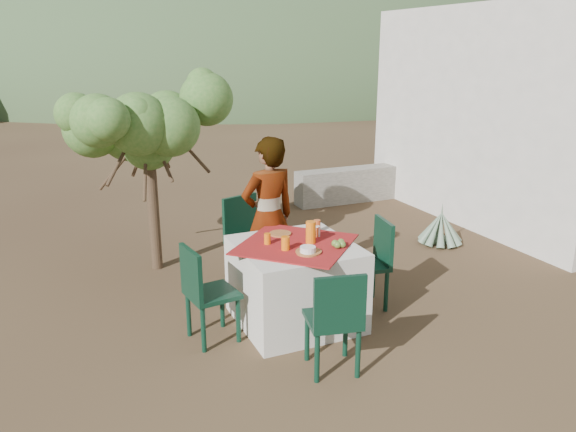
{
  "coord_description": "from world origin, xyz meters",
  "views": [
    {
      "loc": [
        -1.29,
        -4.4,
        2.44
      ],
      "look_at": [
        0.77,
        0.3,
        0.9
      ],
      "focal_mm": 35.0,
      "sensor_mm": 36.0,
      "label": 1
    }
  ],
  "objects_px": {
    "chair_right": "(372,259)",
    "agave": "(441,228)",
    "juice_pitcher": "(311,232)",
    "chair_left": "(204,290)",
    "person": "(269,217)",
    "shrub_tree": "(153,135)",
    "guesthouse": "(545,113)",
    "table": "(295,283)",
    "chair_far": "(247,235)",
    "chair_near": "(335,318)"
  },
  "relations": [
    {
      "from": "person",
      "to": "chair_near",
      "type": "bearing_deg",
      "value": 77.42
    },
    {
      "from": "agave",
      "to": "table",
      "type": "bearing_deg",
      "value": -155.18
    },
    {
      "from": "chair_far",
      "to": "shrub_tree",
      "type": "relative_size",
      "value": 0.48
    },
    {
      "from": "person",
      "to": "shrub_tree",
      "type": "distance_m",
      "value": 1.65
    },
    {
      "from": "shrub_tree",
      "to": "agave",
      "type": "xyz_separation_m",
      "value": [
        3.46,
        -0.69,
        -1.32
      ]
    },
    {
      "from": "juice_pitcher",
      "to": "agave",
      "type": "bearing_deg",
      "value": 26.66
    },
    {
      "from": "table",
      "to": "shrub_tree",
      "type": "height_order",
      "value": "shrub_tree"
    },
    {
      "from": "chair_right",
      "to": "juice_pitcher",
      "type": "distance_m",
      "value": 0.79
    },
    {
      "from": "shrub_tree",
      "to": "table",
      "type": "bearing_deg",
      "value": -65.55
    },
    {
      "from": "chair_far",
      "to": "table",
      "type": "bearing_deg",
      "value": -103.49
    },
    {
      "from": "chair_left",
      "to": "guesthouse",
      "type": "height_order",
      "value": "guesthouse"
    },
    {
      "from": "chair_right",
      "to": "shrub_tree",
      "type": "bearing_deg",
      "value": -128.7
    },
    {
      "from": "chair_far",
      "to": "agave",
      "type": "relative_size",
      "value": 1.53
    },
    {
      "from": "table",
      "to": "chair_left",
      "type": "xyz_separation_m",
      "value": [
        -0.86,
        -0.03,
        0.1
      ]
    },
    {
      "from": "chair_right",
      "to": "shrub_tree",
      "type": "relative_size",
      "value": 0.45
    },
    {
      "from": "chair_left",
      "to": "chair_right",
      "type": "bearing_deg",
      "value": -96.75
    },
    {
      "from": "chair_near",
      "to": "juice_pitcher",
      "type": "height_order",
      "value": "juice_pitcher"
    },
    {
      "from": "chair_left",
      "to": "table",
      "type": "bearing_deg",
      "value": -96.01
    },
    {
      "from": "agave",
      "to": "juice_pitcher",
      "type": "distance_m",
      "value": 2.84
    },
    {
      "from": "chair_right",
      "to": "agave",
      "type": "xyz_separation_m",
      "value": [
        1.78,
        1.19,
        -0.28
      ]
    },
    {
      "from": "agave",
      "to": "chair_right",
      "type": "bearing_deg",
      "value": -146.12
    },
    {
      "from": "chair_near",
      "to": "guesthouse",
      "type": "xyz_separation_m",
      "value": [
        5.02,
        2.82,
        1.02
      ]
    },
    {
      "from": "shrub_tree",
      "to": "juice_pitcher",
      "type": "bearing_deg",
      "value": -62.73
    },
    {
      "from": "chair_far",
      "to": "guesthouse",
      "type": "xyz_separation_m",
      "value": [
        5.02,
        0.83,
        0.98
      ]
    },
    {
      "from": "table",
      "to": "guesthouse",
      "type": "relative_size",
      "value": 0.31
    },
    {
      "from": "agave",
      "to": "guesthouse",
      "type": "xyz_separation_m",
      "value": [
        2.34,
        0.7,
        1.29
      ]
    },
    {
      "from": "agave",
      "to": "guesthouse",
      "type": "bearing_deg",
      "value": 16.61
    },
    {
      "from": "table",
      "to": "chair_right",
      "type": "relative_size",
      "value": 1.49
    },
    {
      "from": "table",
      "to": "juice_pitcher",
      "type": "bearing_deg",
      "value": -14.97
    },
    {
      "from": "person",
      "to": "juice_pitcher",
      "type": "xyz_separation_m",
      "value": [
        0.12,
        -0.72,
        0.05
      ]
    },
    {
      "from": "chair_right",
      "to": "shrub_tree",
      "type": "xyz_separation_m",
      "value": [
        -1.68,
        1.88,
        1.04
      ]
    },
    {
      "from": "table",
      "to": "juice_pitcher",
      "type": "height_order",
      "value": "juice_pitcher"
    },
    {
      "from": "chair_right",
      "to": "guesthouse",
      "type": "xyz_separation_m",
      "value": [
        4.11,
        1.89,
        1.02
      ]
    },
    {
      "from": "shrub_tree",
      "to": "person",
      "type": "bearing_deg",
      "value": -53.98
    },
    {
      "from": "agave",
      "to": "guesthouse",
      "type": "height_order",
      "value": "guesthouse"
    },
    {
      "from": "table",
      "to": "guesthouse",
      "type": "distance_m",
      "value": 5.4
    },
    {
      "from": "chair_left",
      "to": "guesthouse",
      "type": "distance_m",
      "value": 6.19
    },
    {
      "from": "shrub_tree",
      "to": "agave",
      "type": "relative_size",
      "value": 3.17
    },
    {
      "from": "juice_pitcher",
      "to": "chair_right",
      "type": "bearing_deg",
      "value": 3.63
    },
    {
      "from": "agave",
      "to": "juice_pitcher",
      "type": "height_order",
      "value": "juice_pitcher"
    },
    {
      "from": "chair_right",
      "to": "chair_left",
      "type": "bearing_deg",
      "value": -79.14
    },
    {
      "from": "guesthouse",
      "to": "shrub_tree",
      "type": "bearing_deg",
      "value": -179.9
    },
    {
      "from": "chair_right",
      "to": "guesthouse",
      "type": "bearing_deg",
      "value": 124.23
    },
    {
      "from": "shrub_tree",
      "to": "chair_near",
      "type": "bearing_deg",
      "value": -74.61
    },
    {
      "from": "chair_far",
      "to": "agave",
      "type": "bearing_deg",
      "value": -15.23
    },
    {
      "from": "chair_near",
      "to": "person",
      "type": "relative_size",
      "value": 0.53
    },
    {
      "from": "person",
      "to": "agave",
      "type": "xyz_separation_m",
      "value": [
        2.58,
        0.51,
        -0.61
      ]
    },
    {
      "from": "chair_near",
      "to": "chair_right",
      "type": "xyz_separation_m",
      "value": [
        0.91,
        0.93,
        0.01
      ]
    },
    {
      "from": "table",
      "to": "agave",
      "type": "relative_size",
      "value": 2.13
    },
    {
      "from": "agave",
      "to": "chair_near",
      "type": "bearing_deg",
      "value": -141.61
    }
  ]
}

